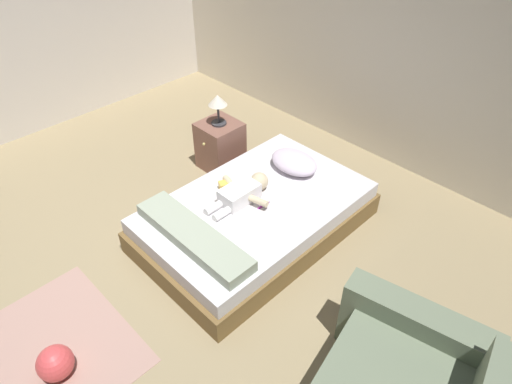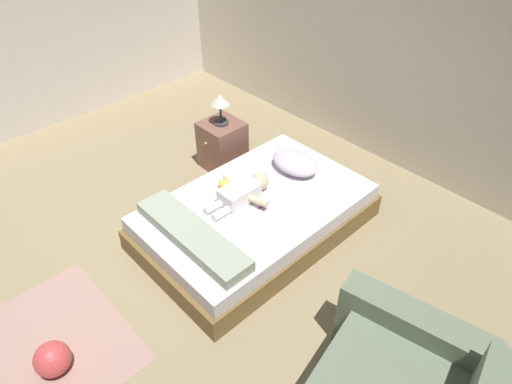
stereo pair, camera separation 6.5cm
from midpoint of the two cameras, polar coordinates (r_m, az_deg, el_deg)
name	(u,v)px [view 1 (the left image)]	position (r m, az deg, el deg)	size (l,w,h in m)	color
ground_plane	(142,290)	(3.74, -14.86, -11.96)	(8.00, 8.00, 0.00)	#96835E
wall_behind_bed	(382,28)	(4.77, 15.41, 19.57)	(8.00, 0.12, 2.69)	silver
bed	(256,217)	(3.96, -0.47, -3.17)	(1.26, 2.00, 0.35)	brown
pillow	(294,162)	(4.18, 4.44, 3.83)	(0.48, 0.33, 0.15)	silver
baby	(243,192)	(3.82, -2.14, 0.01)	(0.54, 0.65, 0.16)	white
toothbrush	(265,205)	(3.79, 0.61, -1.61)	(0.02, 0.14, 0.02)	#B130B2
nightstand	(220,146)	(4.73, -4.98, 5.92)	(0.39, 0.42, 0.52)	brown
lamp	(218,103)	(4.48, -5.33, 11.27)	(0.19, 0.19, 0.32)	#333338
rug	(62,344)	(3.62, -23.98, -17.26)	(1.20, 0.85, 0.01)	tan
toy_ball	(55,363)	(3.39, -24.78, -19.23)	(0.24, 0.24, 0.24)	#D94648
blanket	(193,236)	(3.49, -8.53, -5.58)	(1.14, 0.27, 0.10)	#9EA992
toy_block	(224,186)	(3.94, -4.56, 0.72)	(0.11, 0.11, 0.08)	#F0C04A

